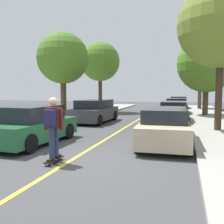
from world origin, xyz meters
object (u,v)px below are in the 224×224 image
parked_car_right_near (174,112)px  parked_car_right_far (176,107)px  parked_car_right_nearest (165,126)px  fire_hydrant (32,123)px  street_tree_left_near (100,62)px  street_tree_right_nearest (221,25)px  skateboard (54,160)px  street_tree_right_near (207,64)px  street_tree_right_far (200,74)px  street_tree_left_nearest (63,58)px  parked_car_right_farthest (178,103)px  parked_car_left_nearest (32,126)px  skateboarder (53,124)px  parked_car_left_near (95,111)px

parked_car_right_near → parked_car_right_far: size_ratio=1.11×
parked_car_right_nearest → parked_car_right_near: parked_car_right_nearest is taller
fire_hydrant → street_tree_left_near: bearing=93.4°
parked_car_right_nearest → parked_car_right_far: (-0.00, 12.59, 0.00)m
parked_car_right_far → fire_hydrant: (-6.36, -11.81, -0.19)m
street_tree_right_nearest → skateboard: (-5.01, -6.65, -4.97)m
street_tree_right_near → street_tree_right_far: (0.00, 8.08, -0.29)m
street_tree_left_nearest → street_tree_right_far: street_tree_left_nearest is taller
parked_car_right_near → parked_car_right_farthest: (0.00, 12.27, 0.04)m
parked_car_right_nearest → street_tree_right_near: (2.22, 11.10, 3.44)m
parked_car_right_far → parked_car_right_farthest: parked_car_right_farthest is taller
parked_car_right_nearest → street_tree_right_near: 11.83m
parked_car_right_farthest → parked_car_left_nearest: bearing=-103.2°
parked_car_left_nearest → street_tree_right_far: size_ratio=0.75×
parked_car_right_far → skateboard: size_ratio=4.89×
parked_car_right_nearest → street_tree_left_near: 15.28m
parked_car_right_near → street_tree_right_far: street_tree_right_far is taller
street_tree_left_near → street_tree_right_far: (9.31, 6.28, -0.95)m
street_tree_right_near → parked_car_right_near: bearing=-119.0°
parked_car_right_farthest → parked_car_right_far: bearing=-90.0°
street_tree_left_near → skateboard: bearing=-75.2°
parked_car_right_near → street_tree_left_nearest: 8.08m
street_tree_left_near → street_tree_right_nearest: bearing=-46.1°
street_tree_left_near → parked_car_right_nearest: bearing=-61.2°
parked_car_right_farthest → skateboarder: bearing=-96.9°
parked_car_left_nearest → parked_car_right_nearest: bearing=16.2°
parked_car_right_farthest → skateboard: 22.98m
parked_car_right_near → fire_hydrant: parked_car_right_near is taller
parked_car_right_farthest → fire_hydrant: bearing=-108.9°
street_tree_left_near → street_tree_right_nearest: (9.31, -9.68, 0.28)m
parked_car_right_farthest → street_tree_left_near: (-7.09, -6.47, 4.09)m
parked_car_right_near → parked_car_right_far: bearing=90.0°
parked_car_left_nearest → street_tree_left_nearest: size_ratio=0.71×
street_tree_right_far → skateboard: (-5.01, -22.62, -3.74)m
parked_car_left_nearest → skateboarder: size_ratio=2.36×
street_tree_left_nearest → street_tree_right_far: bearing=55.9°
parked_car_left_nearest → street_tree_right_nearest: (7.09, 4.64, 4.37)m
parked_car_right_far → skateboard: parked_car_right_far is taller
skateboard → street_tree_right_far: bearing=77.5°
parked_car_right_far → fire_hydrant: size_ratio=5.93×
parked_car_left_near → street_tree_left_nearest: bearing=179.1°
street_tree_left_nearest → street_tree_right_near: size_ratio=0.92×
skateboard → skateboarder: (0.00, -0.03, 1.00)m
parked_car_right_farthest → fire_hydrant: (-6.37, -18.58, -0.20)m
street_tree_left_near → street_tree_right_far: 11.27m
parked_car_right_near → parked_car_right_farthest: size_ratio=1.09×
street_tree_right_nearest → parked_car_right_farthest: bearing=97.8°
street_tree_left_nearest → street_tree_right_nearest: bearing=-13.4°
parked_car_left_near → street_tree_right_near: 9.72m
parked_car_right_farthest → fire_hydrant: 19.64m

